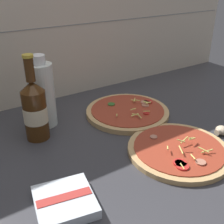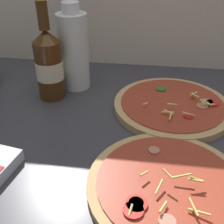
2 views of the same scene
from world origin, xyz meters
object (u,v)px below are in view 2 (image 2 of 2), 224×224
at_px(beer_bottle, 49,64).
at_px(oil_bottle, 74,51).
at_px(pizza_near, 168,186).
at_px(pizza_far, 172,106).

height_order(beer_bottle, oil_bottle, beer_bottle).
bearing_deg(pizza_near, oil_bottle, 124.79).
relative_size(beer_bottle, oil_bottle, 1.10).
relative_size(pizza_far, oil_bottle, 1.25).
distance_m(pizza_near, pizza_far, 0.27).
xyz_separation_m(pizza_far, beer_bottle, (-0.32, 0.02, 0.08)).
bearing_deg(pizza_far, pizza_near, -94.07).
bearing_deg(pizza_near, beer_bottle, 135.66).
distance_m(pizza_near, beer_bottle, 0.43).
bearing_deg(pizza_far, oil_bottle, 160.97).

